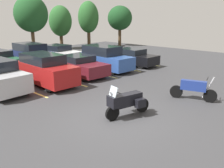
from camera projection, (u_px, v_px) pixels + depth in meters
ground at (119, 119)px, 10.07m from camera, size 44.00×44.00×0.10m
motorcycle_touring at (126, 101)px, 10.06m from camera, size 2.19×1.06×1.41m
motorcycle_second at (193, 88)px, 12.07m from camera, size 0.86×2.23×1.30m
parking_stripes at (24, 88)px, 14.17m from camera, size 22.13×4.98×0.01m
car_red at (46, 69)px, 14.81m from camera, size 1.98×4.60×1.87m
car_maroon at (80, 66)px, 17.04m from camera, size 2.21×4.38×1.42m
car_blue at (104, 58)px, 18.86m from camera, size 2.09×4.74×1.85m
car_black at (132, 57)px, 20.78m from camera, size 1.89×4.53×1.39m
car_far_navy at (31, 54)px, 20.67m from camera, size 1.84×4.30×1.86m
car_far_white at (58, 53)px, 22.67m from camera, size 2.32×4.86×1.49m
tree_far_left at (31, 14)px, 25.69m from camera, size 3.54×3.54×6.20m
tree_left at (60, 21)px, 30.01m from camera, size 2.81×2.81×5.34m
tree_center_right at (120, 18)px, 33.65m from camera, size 3.40×3.40×5.45m
tree_center at (88, 17)px, 31.40m from camera, size 2.68×2.68×5.93m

